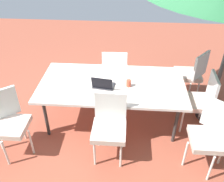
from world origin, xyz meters
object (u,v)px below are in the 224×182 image
Objects in this scene: chair_south at (115,70)px; cup at (129,83)px; dining_table at (112,85)px; chair_southwest at (191,73)px; chair_north at (109,125)px; chair_northwest at (211,134)px; chair_west at (200,99)px; laptop at (103,85)px; chair_northeast at (8,120)px.

chair_south is 9.09× the size of cup.
chair_southwest is at bearing -151.46° from dining_table.
chair_northwest is at bearing -1.53° from chair_north.
chair_southwest is (-0.02, -0.81, 0.00)m from chair_west.
chair_west is at bearing 126.03° from chair_northwest.
chair_northwest is at bearing 39.54° from chair_southwest.
laptop is (1.50, 0.07, 0.24)m from chair_west.
chair_northwest is at bearing 149.23° from dining_table.
chair_west and chair_northwest have the same top height.
chair_west is 2.86m from chair_northeast.
cup is at bearing -176.56° from chair_northwest.
chair_northeast and chair_southwest have the same top height.
chair_north is 2.03m from chair_southwest.
chair_north is at bearing -37.57° from chair_northeast.
chair_northwest is (0.02, 0.76, 0.00)m from chair_west.
chair_north and chair_south have the same top height.
dining_table is 2.32× the size of chair_northeast.
chair_north and chair_west have the same top height.
chair_northeast is (1.40, 0.76, -0.15)m from dining_table.
chair_north is 1.00× the size of chair_west.
laptop is at bearing -18.83° from chair_southwest.
cup is at bearing -86.57° from chair_west.
chair_southwest is at bearing -9.95° from chair_northeast.
chair_south is at bearing 8.79° from chair_northeast.
chair_southwest is 2.77× the size of laptop.
chair_southwest is at bearing 48.99° from chair_north.
chair_northwest reaches higher than dining_table.
chair_northwest is at bearing -39.56° from chair_northeast.
chair_west is 1.15m from cup.
chair_north is 2.77× the size of laptop.
chair_northeast is (1.39, 1.51, 0.00)m from chair_south.
chair_south is at bearing 168.71° from chair_northwest.
chair_north reaches higher than cup.
chair_northeast is (1.42, 0.02, 0.00)m from chair_north.
cup is (1.10, -0.74, 0.25)m from chair_northwest.
laptop reaches higher than dining_table.
chair_southwest is 1.78m from laptop.
chair_northeast is at bearing -73.02° from chair_west.
cup is at bearing -15.77° from chair_northeast.
dining_table is 2.32× the size of chair_north.
chair_north is 1.00× the size of chair_northwest.
chair_southwest reaches higher than dining_table.
dining_table is 6.43× the size of laptop.
chair_northeast reaches higher than cup.
cup is at bearing 71.99° from chair_north.
chair_west is 0.81m from chair_southwest.
dining_table is 0.20m from laptop.
chair_north reaches higher than dining_table.
chair_north and chair_northwest have the same top height.
chair_south and chair_west have the same top height.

